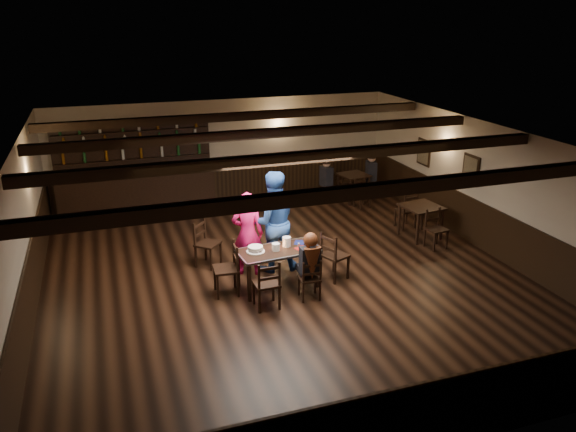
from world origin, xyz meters
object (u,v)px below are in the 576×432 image
object	(u,v)px
man_blue	(273,221)
cake	(256,249)
chair_near_right	(311,277)
woman_pink	(248,234)
bar_counter	(137,184)
chair_near_left	(268,282)
dining_table	(278,254)

from	to	relation	value
man_blue	cake	distance (m)	0.94
chair_near_right	woman_pink	xyz separation A→B (m)	(-0.76, 1.40, 0.38)
man_blue	bar_counter	distance (m)	4.92
chair_near_left	bar_counter	bearing A→B (deg)	105.89
cake	bar_counter	distance (m)	5.38
woman_pink	cake	distance (m)	0.69
dining_table	man_blue	bearing A→B (deg)	79.24
dining_table	chair_near_right	xyz separation A→B (m)	(0.39, -0.66, -0.21)
woman_pink	cake	bearing A→B (deg)	107.65
dining_table	cake	world-z (taller)	cake
man_blue	bar_counter	world-z (taller)	bar_counter
man_blue	woman_pink	bearing A→B (deg)	8.79
chair_near_left	man_blue	xyz separation A→B (m)	(0.57, 1.52, 0.48)
chair_near_right	woman_pink	distance (m)	1.64
woman_pink	man_blue	bearing A→B (deg)	-154.38
cake	bar_counter	size ratio (longest dim) A/B	0.08
chair_near_left	cake	xyz separation A→B (m)	(0.01, 0.79, 0.27)
man_blue	cake	size ratio (longest dim) A/B	5.95
man_blue	bar_counter	xyz separation A→B (m)	(-2.24, 4.37, -0.28)
chair_near_left	chair_near_right	bearing A→B (deg)	5.33
woman_pink	man_blue	world-z (taller)	man_blue
chair_near_left	bar_counter	xyz separation A→B (m)	(-1.68, 5.89, 0.20)
dining_table	woman_pink	xyz separation A→B (m)	(-0.37, 0.74, 0.17)
man_blue	dining_table	bearing A→B (deg)	83.13
chair_near_right	cake	distance (m)	1.12
chair_near_right	woman_pink	size ratio (longest dim) A/B	0.46
bar_counter	dining_table	bearing A→B (deg)	-67.89
cake	man_blue	bearing A→B (deg)	52.87
chair_near_left	cake	world-z (taller)	chair_near_left
dining_table	woman_pink	size ratio (longest dim) A/B	0.92
dining_table	chair_near_left	distance (m)	0.85
chair_near_right	chair_near_left	bearing A→B (deg)	-174.67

